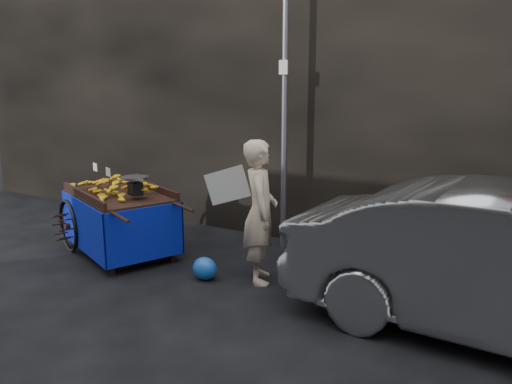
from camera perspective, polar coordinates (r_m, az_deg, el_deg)
The scene contains 6 objects.
ground at distance 6.05m, azimuth -5.22°, elevation -9.03°, with size 80.00×80.00×0.00m, color black.
building_wall at distance 7.74m, azimuth 8.55°, elevation 14.38°, with size 13.50×2.00×5.00m.
street_pole at distance 6.60m, azimuth 3.31°, elevation 10.62°, with size 0.12×0.10×4.00m.
banana_cart at distance 6.74m, azimuth -15.52°, elevation -0.80°, with size 2.35×1.72×1.17m.
vendor at distance 5.52m, azimuth 0.44°, elevation -2.27°, with size 0.98×0.70×1.61m.
plastic_bag at distance 5.77m, azimuth -5.88°, elevation -8.70°, with size 0.29×0.24×0.26m, color blue.
Camera 1 is at (3.32, -4.56, 2.18)m, focal length 35.00 mm.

